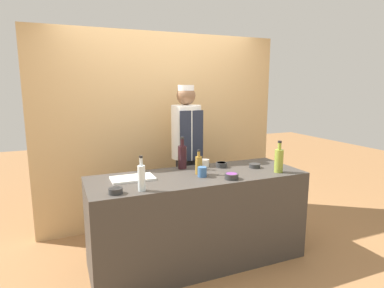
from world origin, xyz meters
The scene contains 15 objects.
ground_plane centered at (0.00, 0.00, 0.00)m, with size 14.00×14.00×0.00m, color olive.
cabinet_wall centered at (0.00, 1.15, 1.20)m, with size 3.11×0.18×2.40m.
counter centered at (0.00, 0.00, 0.45)m, with size 2.11×0.74×0.91m.
sauce_bowl_brown centered at (0.35, 0.17, 0.93)m, with size 0.12×0.12×0.05m.
sauce_bowl_orange centered at (0.66, 0.02, 0.93)m, with size 0.12×0.12×0.04m.
sauce_bowl_green centered at (-0.84, -0.25, 0.93)m, with size 0.11×0.11×0.05m.
sauce_bowl_purple centered at (0.23, -0.25, 0.93)m, with size 0.13×0.13×0.05m.
cutting_board centered at (-0.62, 0.09, 0.92)m, with size 0.39×0.23×0.02m.
bottle_oil centered at (0.78, -0.23, 1.03)m, with size 0.09×0.09×0.32m.
bottle_vinegar centered at (0.02, 0.02, 1.00)m, with size 0.07×0.07×0.24m.
bottle_clear centered at (-0.62, -0.26, 1.02)m, with size 0.06×0.06×0.30m.
bottle_wine centered at (-0.05, 0.28, 1.04)m, with size 0.09×0.09×0.34m.
cup_cream centered at (0.20, 0.26, 0.95)m, with size 0.09×0.09×0.08m.
cup_blue centered at (0.01, -0.08, 0.95)m, with size 0.09×0.09×0.10m.
chef_center centered at (0.14, 0.65, 0.97)m, with size 0.35×0.35×1.77m.
Camera 1 is at (-1.22, -2.77, 1.76)m, focal length 30.00 mm.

